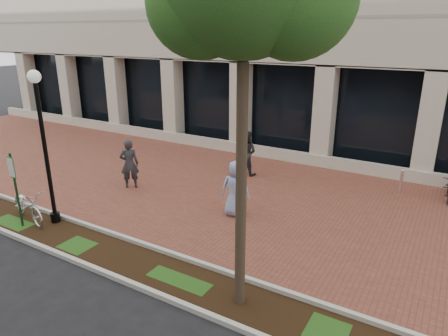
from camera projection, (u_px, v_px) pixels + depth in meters
The scene contains 12 objects.
ground at pixel (224, 191), 14.50m from camera, with size 120.00×120.00×0.00m, color black.
brick_plaza at pixel (224, 191), 14.50m from camera, with size 40.00×9.00×0.01m, color brown.
planting_strip at pixel (120, 258), 10.23m from camera, with size 40.00×1.50×0.01m, color black.
curb_plaza_side at pixel (140, 243), 10.82m from camera, with size 40.00×0.12×0.12m, color beige.
curb_street_side at pixel (98, 270), 9.60m from camera, with size 40.00×0.12×0.12m, color beige.
parking_sign at pixel (14, 181), 11.41m from camera, with size 0.34×0.07×2.27m.
lamppost at pixel (44, 141), 11.34m from camera, with size 0.36×0.36×4.53m.
locked_bicycle at pixel (28, 205), 12.07m from camera, with size 0.68×1.96×1.03m, color silver.
pedestrian_left at pixel (129, 164), 14.56m from camera, with size 0.67×0.44×1.83m, color #292A2E.
pedestrian_mid at pixel (246, 153), 15.93m from camera, with size 0.88×0.69×1.82m, color #242428.
pedestrian_right at pixel (235, 189), 12.34m from camera, with size 0.87×0.57×1.78m, color #8EA3D4.
bollard at pixel (401, 182), 14.06m from camera, with size 0.12×0.12×0.95m.
Camera 1 is at (6.84, -11.57, 5.51)m, focal length 32.00 mm.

